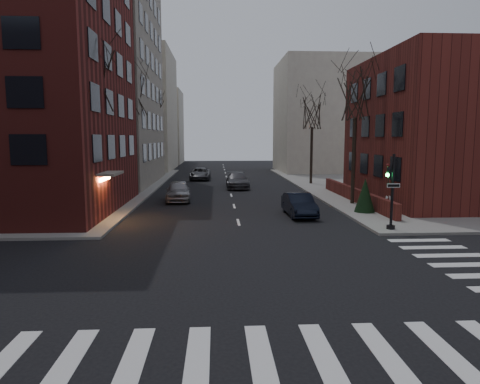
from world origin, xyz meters
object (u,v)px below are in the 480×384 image
(tree_left_b, at_px, (130,93))
(car_lane_silver, at_px, (178,191))
(streetlamp_far, at_px, (161,144))
(evergreen_shrub, at_px, (365,195))
(traffic_signal, at_px, (391,196))
(tree_right_a, at_px, (356,95))
(tree_left_a, at_px, (91,80))
(car_lane_far, at_px, (200,174))
(streetlamp_near, at_px, (130,147))
(sandwich_board, at_px, (388,203))
(car_lane_gray, at_px, (237,180))
(tree_left_c, at_px, (154,112))
(parked_sedan, at_px, (299,205))
(tree_right_b, at_px, (312,113))

(tree_left_b, relative_size, car_lane_silver, 2.29)
(streetlamp_far, distance_m, evergreen_shrub, 32.45)
(traffic_signal, distance_m, tree_right_a, 10.92)
(tree_left_a, distance_m, car_lane_far, 25.88)
(evergreen_shrub, bearing_deg, tree_right_a, 84.26)
(tree_left_b, xyz_separation_m, streetlamp_far, (0.60, 16.00, -4.68))
(traffic_signal, distance_m, streetlamp_near, 20.86)
(sandwich_board, bearing_deg, traffic_signal, -101.14)
(car_lane_gray, bearing_deg, car_lane_silver, -121.23)
(tree_right_a, relative_size, streetlamp_far, 1.55)
(evergreen_shrub, bearing_deg, car_lane_far, 116.10)
(streetlamp_near, bearing_deg, car_lane_silver, -16.01)
(tree_left_a, height_order, tree_left_b, tree_left_b)
(evergreen_shrub, bearing_deg, sandwich_board, 17.46)
(tree_right_a, height_order, car_lane_far, tree_right_a)
(tree_left_c, xyz_separation_m, car_lane_gray, (9.60, -10.67, -7.24))
(tree_left_c, relative_size, parked_sedan, 2.20)
(car_lane_silver, bearing_deg, evergreen_shrub, -30.87)
(car_lane_silver, bearing_deg, tree_left_c, 99.69)
(streetlamp_far, bearing_deg, streetlamp_near, -90.00)
(tree_right_a, bearing_deg, tree_left_a, -167.20)
(traffic_signal, bearing_deg, tree_left_a, 163.35)
(tree_left_c, xyz_separation_m, evergreen_shrub, (17.23, -25.70, -6.77))
(streetlamp_far, bearing_deg, tree_left_a, -91.23)
(car_lane_silver, bearing_deg, streetlamp_far, 96.91)
(tree_left_a, xyz_separation_m, streetlamp_far, (0.60, 28.00, -4.23))
(tree_right_b, xyz_separation_m, car_lane_far, (-12.01, 6.05, -6.87))
(tree_left_a, bearing_deg, car_lane_gray, 57.95)
(tree_left_a, distance_m, tree_right_a, 18.05)
(tree_left_b, bearing_deg, car_lane_far, 65.11)
(tree_right_b, xyz_separation_m, streetlamp_far, (-17.00, 10.00, -3.35))
(tree_right_a, xyz_separation_m, sandwich_board, (1.44, -3.13, -7.40))
(car_lane_silver, bearing_deg, car_lane_far, 82.80)
(car_lane_silver, height_order, car_lane_gray, car_lane_silver)
(tree_left_a, distance_m, evergreen_shrub, 18.68)
(streetlamp_near, relative_size, evergreen_shrub, 2.84)
(tree_left_a, bearing_deg, car_lane_silver, 56.88)
(tree_right_b, bearing_deg, sandwich_board, -85.19)
(car_lane_far, bearing_deg, streetlamp_near, -106.25)
(tree_left_b, distance_m, tree_right_a, 19.35)
(car_lane_far, bearing_deg, sandwich_board, -58.85)
(tree_right_a, xyz_separation_m, streetlamp_near, (-17.00, 4.00, -3.79))
(tree_left_a, height_order, car_lane_far, tree_left_a)
(tree_left_a, xyz_separation_m, streetlamp_near, (0.60, 8.00, -4.23))
(tree_right_a, bearing_deg, tree_right_b, 90.00)
(tree_left_c, distance_m, streetlamp_far, 4.33)
(sandwich_board, bearing_deg, tree_right_a, 125.01)
(parked_sedan, bearing_deg, sandwich_board, 6.77)
(streetlamp_near, relative_size, sandwich_board, 6.53)
(tree_left_b, xyz_separation_m, car_lane_far, (5.59, 12.05, -8.20))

